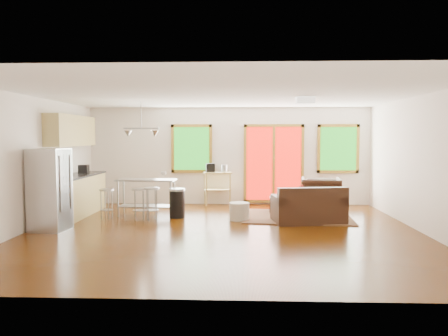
{
  "coord_description": "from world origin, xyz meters",
  "views": [
    {
      "loc": [
        0.35,
        -8.2,
        1.79
      ],
      "look_at": [
        0.0,
        0.3,
        1.2
      ],
      "focal_mm": 35.0,
      "sensor_mm": 36.0,
      "label": 1
    }
  ],
  "objects_px": {
    "loveseat": "(309,208)",
    "refrigerator": "(50,190)",
    "armchair": "(321,193)",
    "ottoman": "(281,205)",
    "island": "(146,191)",
    "coffee_table": "(305,203)",
    "kitchen_cart": "(216,177)",
    "rug": "(297,217)"
  },
  "relations": [
    {
      "from": "loveseat",
      "to": "refrigerator",
      "type": "height_order",
      "value": "refrigerator"
    },
    {
      "from": "armchair",
      "to": "ottoman",
      "type": "xyz_separation_m",
      "value": [
        -0.96,
        -0.07,
        -0.28
      ]
    },
    {
      "from": "ottoman",
      "to": "island",
      "type": "xyz_separation_m",
      "value": [
        -3.14,
        -0.6,
        0.4
      ]
    },
    {
      "from": "coffee_table",
      "to": "refrigerator",
      "type": "distance_m",
      "value": 5.44
    },
    {
      "from": "ottoman",
      "to": "island",
      "type": "relative_size",
      "value": 0.41
    },
    {
      "from": "kitchen_cart",
      "to": "rug",
      "type": "bearing_deg",
      "value": -42.12
    },
    {
      "from": "coffee_table",
      "to": "loveseat",
      "type": "bearing_deg",
      "value": -91.96
    },
    {
      "from": "refrigerator",
      "to": "rug",
      "type": "bearing_deg",
      "value": 23.61
    },
    {
      "from": "kitchen_cart",
      "to": "island",
      "type": "bearing_deg",
      "value": -132.42
    },
    {
      "from": "refrigerator",
      "to": "kitchen_cart",
      "type": "bearing_deg",
      "value": 53.5
    },
    {
      "from": "coffee_table",
      "to": "ottoman",
      "type": "relative_size",
      "value": 1.85
    },
    {
      "from": "refrigerator",
      "to": "ottoman",
      "type": "bearing_deg",
      "value": 31.74
    },
    {
      "from": "refrigerator",
      "to": "armchair",
      "type": "bearing_deg",
      "value": 28.36
    },
    {
      "from": "ottoman",
      "to": "island",
      "type": "bearing_deg",
      "value": -169.21
    },
    {
      "from": "armchair",
      "to": "kitchen_cart",
      "type": "height_order",
      "value": "kitchen_cart"
    },
    {
      "from": "coffee_table",
      "to": "ottoman",
      "type": "distance_m",
      "value": 0.73
    },
    {
      "from": "island",
      "to": "rug",
      "type": "bearing_deg",
      "value": -1.24
    },
    {
      "from": "rug",
      "to": "loveseat",
      "type": "xyz_separation_m",
      "value": [
        0.17,
        -0.61,
        0.3
      ]
    },
    {
      "from": "loveseat",
      "to": "coffee_table",
      "type": "bearing_deg",
      "value": 79.6
    },
    {
      "from": "rug",
      "to": "island",
      "type": "xyz_separation_m",
      "value": [
        -3.43,
        0.07,
        0.57
      ]
    },
    {
      "from": "loveseat",
      "to": "kitchen_cart",
      "type": "distance_m",
      "value": 3.17
    },
    {
      "from": "loveseat",
      "to": "kitchen_cart",
      "type": "height_order",
      "value": "kitchen_cart"
    },
    {
      "from": "kitchen_cart",
      "to": "ottoman",
      "type": "bearing_deg",
      "value": -33.2
    },
    {
      "from": "rug",
      "to": "ottoman",
      "type": "distance_m",
      "value": 0.75
    },
    {
      "from": "armchair",
      "to": "ottoman",
      "type": "height_order",
      "value": "armchair"
    },
    {
      "from": "island",
      "to": "kitchen_cart",
      "type": "distance_m",
      "value": 2.25
    },
    {
      "from": "rug",
      "to": "armchair",
      "type": "bearing_deg",
      "value": 48.23
    },
    {
      "from": "island",
      "to": "armchair",
      "type": "bearing_deg",
      "value": 9.24
    },
    {
      "from": "coffee_table",
      "to": "refrigerator",
      "type": "xyz_separation_m",
      "value": [
        -5.13,
        -1.74,
        0.49
      ]
    },
    {
      "from": "loveseat",
      "to": "refrigerator",
      "type": "relative_size",
      "value": 0.98
    },
    {
      "from": "coffee_table",
      "to": "island",
      "type": "distance_m",
      "value": 3.64
    },
    {
      "from": "armchair",
      "to": "island",
      "type": "height_order",
      "value": "armchair"
    },
    {
      "from": "refrigerator",
      "to": "island",
      "type": "relative_size",
      "value": 1.17
    },
    {
      "from": "refrigerator",
      "to": "loveseat",
      "type": "bearing_deg",
      "value": 16.66
    },
    {
      "from": "coffee_table",
      "to": "kitchen_cart",
      "type": "xyz_separation_m",
      "value": [
        -2.11,
        1.58,
        0.45
      ]
    },
    {
      "from": "rug",
      "to": "ottoman",
      "type": "xyz_separation_m",
      "value": [
        -0.3,
        0.67,
        0.17
      ]
    },
    {
      "from": "loveseat",
      "to": "refrigerator",
      "type": "distance_m",
      "value": 5.22
    },
    {
      "from": "coffee_table",
      "to": "refrigerator",
      "type": "relative_size",
      "value": 0.64
    },
    {
      "from": "coffee_table",
      "to": "refrigerator",
      "type": "height_order",
      "value": "refrigerator"
    },
    {
      "from": "ottoman",
      "to": "refrigerator",
      "type": "relative_size",
      "value": 0.35
    },
    {
      "from": "armchair",
      "to": "kitchen_cart",
      "type": "bearing_deg",
      "value": -13.7
    },
    {
      "from": "armchair",
      "to": "refrigerator",
      "type": "xyz_separation_m",
      "value": [
        -5.59,
        -2.33,
        0.33
      ]
    }
  ]
}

